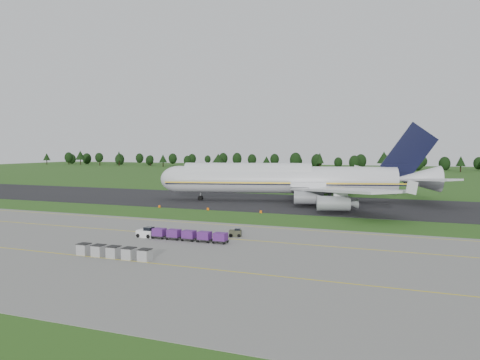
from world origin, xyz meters
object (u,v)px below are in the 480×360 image
at_px(edge_markers, 208,209).
at_px(aircraft, 290,179).
at_px(baggage_train, 180,234).
at_px(uld_row, 114,252).
at_px(utility_cart, 235,233).

bearing_deg(edge_markers, aircraft, 62.06).
height_order(aircraft, edge_markers, aircraft).
distance_m(aircraft, baggage_train, 57.79).
height_order(uld_row, edge_markers, uld_row).
bearing_deg(edge_markers, utility_cart, -57.03).
height_order(aircraft, utility_cart, aircraft).
relative_size(baggage_train, edge_markers, 0.59).
bearing_deg(edge_markers, uld_row, -79.95).
xyz_separation_m(utility_cart, uld_row, (-9.50, -19.34, 0.25)).
height_order(utility_cart, uld_row, uld_row).
height_order(utility_cart, edge_markers, utility_cart).
distance_m(utility_cart, edge_markers, 32.70).
distance_m(baggage_train, uld_row, 13.81).
relative_size(aircraft, edge_markers, 2.86).
relative_size(aircraft, uld_row, 6.75).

